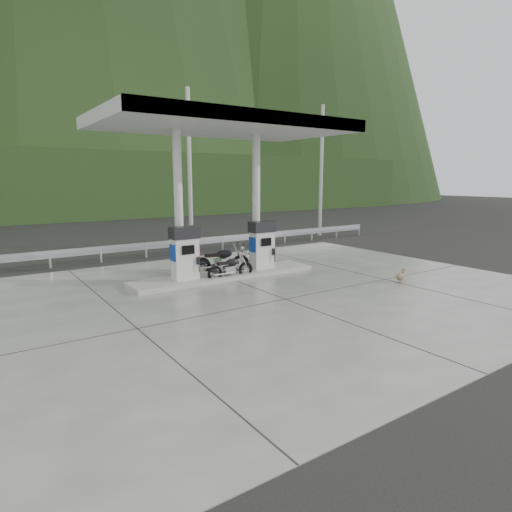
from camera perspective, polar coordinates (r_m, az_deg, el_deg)
ground at (r=13.59m, az=1.33°, el=-4.90°), size 160.00×160.00×0.00m
forecourt_apron at (r=13.59m, az=1.33°, el=-4.86°), size 18.00×14.00×0.02m
pump_island at (r=15.61m, az=-4.01°, el=-2.57°), size 7.00×1.40×0.15m
gas_pump_left at (r=14.70m, az=-9.46°, el=0.39°), size 0.95×0.55×1.80m
gas_pump_right at (r=16.27m, az=0.82°, el=1.48°), size 0.95×0.55×1.80m
canopy_column_left at (r=14.88m, az=-10.29°, el=6.69°), size 0.30×0.30×5.00m
canopy_column_right at (r=16.44m, az=0.02°, el=7.18°), size 0.30×0.30×5.00m
canopy_roof at (r=15.33m, az=-4.27°, el=17.04°), size 8.50×5.00×0.40m
guardrail at (r=20.37m, az=-11.86°, el=2.01°), size 26.00×0.16×1.42m
road at (r=23.71m, az=-15.04°, el=1.29°), size 60.00×7.00×0.01m
utility_pole_b at (r=22.36m, az=-8.85°, el=11.28°), size 0.22×0.22×8.00m
utility_pole_c at (r=27.46m, az=8.69°, el=11.07°), size 0.22×0.22×8.00m
tree_band at (r=41.38m, az=-23.86°, el=8.63°), size 80.00×6.00×6.00m
forested_hills at (r=71.17m, az=-28.19°, el=6.19°), size 100.00×40.00×140.00m
motorcycle_left at (r=16.12m, az=-4.64°, el=-0.67°), size 2.15×1.11×0.98m
motorcycle_right at (r=15.23m, az=-3.42°, el=-1.62°), size 1.71×0.58×0.81m
duck at (r=15.59m, az=18.69°, el=-2.64°), size 0.58×0.26×0.40m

